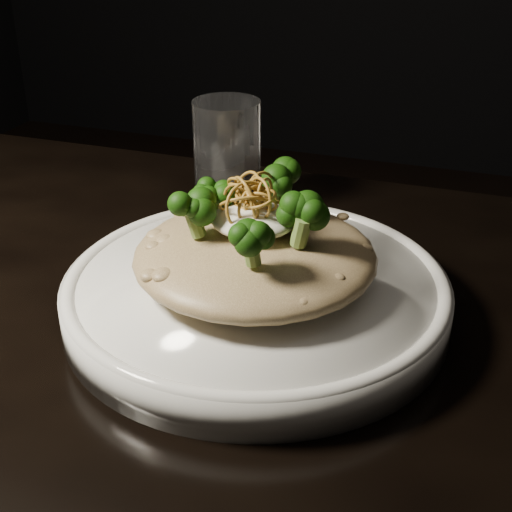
{
  "coord_description": "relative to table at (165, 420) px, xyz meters",
  "views": [
    {
      "loc": [
        0.23,
        -0.42,
        1.08
      ],
      "look_at": [
        0.06,
        0.07,
        0.81
      ],
      "focal_mm": 50.0,
      "sensor_mm": 36.0,
      "label": 1
    }
  ],
  "objects": [
    {
      "name": "table",
      "position": [
        0.0,
        0.0,
        0.0
      ],
      "size": [
        1.1,
        0.8,
        0.75
      ],
      "color": "black",
      "rests_on": "ground"
    },
    {
      "name": "shallots",
      "position": [
        0.06,
        0.07,
        0.2
      ],
      "size": [
        0.07,
        0.07,
        0.04
      ],
      "primitive_type": null,
      "color": "brown",
      "rests_on": "cheese"
    },
    {
      "name": "cheese",
      "position": [
        0.06,
        0.07,
        0.17
      ],
      "size": [
        0.07,
        0.07,
        0.02
      ],
      "primitive_type": "ellipsoid",
      "color": "white",
      "rests_on": "risotto"
    },
    {
      "name": "plate",
      "position": [
        0.06,
        0.07,
        0.1
      ],
      "size": [
        0.32,
        0.32,
        0.03
      ],
      "primitive_type": "cylinder",
      "color": "silver",
      "rests_on": "table"
    },
    {
      "name": "broccoli",
      "position": [
        0.06,
        0.06,
        0.19
      ],
      "size": [
        0.15,
        0.15,
        0.05
      ],
      "primitive_type": null,
      "color": "black",
      "rests_on": "risotto"
    },
    {
      "name": "drinking_glass",
      "position": [
        -0.04,
        0.25,
        0.15
      ],
      "size": [
        0.09,
        0.09,
        0.13
      ],
      "primitive_type": "cylinder",
      "rotation": [
        0.0,
        0.0,
        -0.28
      ],
      "color": "silver",
      "rests_on": "table"
    },
    {
      "name": "risotto",
      "position": [
        0.06,
        0.06,
        0.14
      ],
      "size": [
        0.2,
        0.2,
        0.04
      ],
      "primitive_type": "ellipsoid",
      "color": "brown",
      "rests_on": "plate"
    }
  ]
}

